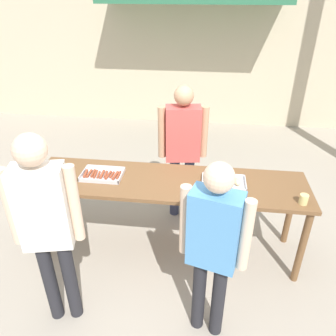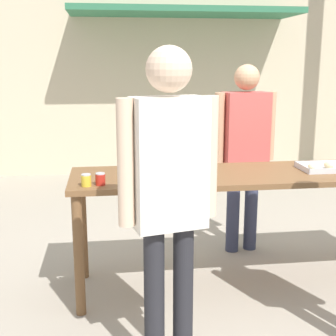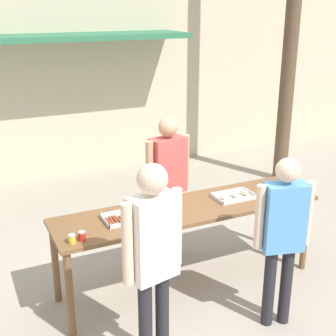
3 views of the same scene
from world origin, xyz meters
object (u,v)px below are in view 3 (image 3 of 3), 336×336
object	(u,v)px
beer_cup	(301,191)
food_tray_buns	(235,196)
condiment_jar_mustard	(72,239)
person_customer_holding_hotdog	(153,250)
food_tray_sausages	(125,218)
person_customer_with_cup	(283,228)
person_server_behind_table	(168,175)
condiment_jar_ketchup	(82,236)

from	to	relation	value
beer_cup	food_tray_buns	bearing A→B (deg)	160.53
beer_cup	condiment_jar_mustard	bearing A→B (deg)	-179.86
person_customer_holding_hotdog	beer_cup	bearing A→B (deg)	-173.20
food_tray_buns	person_customer_holding_hotdog	size ratio (longest dim) A/B	0.24
food_tray_sausages	person_customer_with_cup	distance (m)	1.49
condiment_jar_mustard	beer_cup	distance (m)	2.54
food_tray_sausages	person_server_behind_table	distance (m)	1.03
food_tray_buns	person_server_behind_table	xyz separation A→B (m)	(-0.48, 0.67, 0.09)
food_tray_sausages	condiment_jar_mustard	distance (m)	0.63
condiment_jar_mustard	person_customer_with_cup	distance (m)	1.87
beer_cup	person_customer_with_cup	size ratio (longest dim) A/B	0.06
food_tray_sausages	person_customer_with_cup	xyz separation A→B (m)	(1.15, -0.95, 0.08)
food_tray_buns	food_tray_sausages	bearing A→B (deg)	-179.94
condiment_jar_ketchup	person_customer_with_cup	xyz separation A→B (m)	(1.64, -0.72, 0.05)
person_customer_holding_hotdog	food_tray_sausages	bearing A→B (deg)	-109.66
condiment_jar_ketchup	person_server_behind_table	bearing A→B (deg)	35.44
condiment_jar_ketchup	person_customer_holding_hotdog	size ratio (longest dim) A/B	0.05
condiment_jar_mustard	condiment_jar_ketchup	bearing A→B (deg)	10.96
beer_cup	person_customer_with_cup	bearing A→B (deg)	-139.03
food_tray_sausages	food_tray_buns	world-z (taller)	food_tray_buns
condiment_jar_ketchup	beer_cup	size ratio (longest dim) A/B	0.88
beer_cup	person_server_behind_table	world-z (taller)	person_server_behind_table
food_tray_sausages	person_customer_with_cup	size ratio (longest dim) A/B	0.25
person_server_behind_table	person_customer_with_cup	bearing A→B (deg)	-85.32
food_tray_buns	beer_cup	world-z (taller)	beer_cup
beer_cup	person_customer_with_cup	distance (m)	1.07
food_tray_sausages	person_server_behind_table	bearing A→B (deg)	40.65
condiment_jar_mustard	condiment_jar_ketchup	size ratio (longest dim) A/B	1.00
condiment_jar_mustard	condiment_jar_ketchup	world-z (taller)	same
condiment_jar_mustard	person_customer_holding_hotdog	bearing A→B (deg)	-57.56
condiment_jar_ketchup	beer_cup	xyz separation A→B (m)	(2.45, -0.01, 0.01)
food_tray_buns	condiment_jar_mustard	world-z (taller)	condiment_jar_mustard
food_tray_sausages	condiment_jar_ketchup	xyz separation A→B (m)	(-0.49, -0.23, 0.03)
beer_cup	person_customer_holding_hotdog	distance (m)	2.21
condiment_jar_ketchup	person_customer_holding_hotdog	world-z (taller)	person_customer_holding_hotdog
condiment_jar_mustard	person_customer_with_cup	size ratio (longest dim) A/B	0.05
person_customer_holding_hotdog	person_customer_with_cup	size ratio (longest dim) A/B	1.09
food_tray_buns	person_customer_with_cup	distance (m)	0.96
condiment_jar_mustard	person_server_behind_table	world-z (taller)	person_server_behind_table
person_customer_holding_hotdog	food_tray_buns	bearing A→B (deg)	-157.37
food_tray_sausages	person_server_behind_table	size ratio (longest dim) A/B	0.25
person_server_behind_table	person_customer_holding_hotdog	size ratio (longest dim) A/B	0.94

